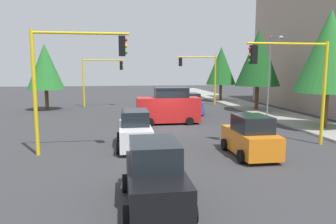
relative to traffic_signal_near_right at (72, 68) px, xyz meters
name	(u,v)px	position (x,y,z in m)	size (l,w,h in m)	color
ground_plane	(171,128)	(-6.00, 5.74, -4.22)	(120.00, 120.00, 0.00)	#353538
sidewalk_kerb	(275,114)	(-11.00, 16.24, -4.14)	(80.00, 4.00, 0.15)	gray
lane_arrow_near	(137,193)	(5.51, 2.74, -4.21)	(2.40, 1.10, 1.10)	silver
traffic_signal_near_right	(72,68)	(0.00, 0.00, 0.00)	(0.36, 4.59, 5.98)	yellow
traffic_signal_far_right	(100,73)	(-20.00, 0.11, -0.45)	(0.36, 4.59, 5.30)	yellow
traffic_signal_far_left	(200,70)	(-20.00, 11.45, -0.17)	(0.36, 4.59, 5.72)	yellow
traffic_signal_near_left	(294,72)	(0.00, 11.43, -0.24)	(0.36, 4.59, 5.62)	yellow
street_lamp_curbside	(271,67)	(-9.61, 14.94, 0.13)	(2.15, 0.28, 7.00)	slate
tree_opposite_side	(45,67)	(-18.00, -5.26, 0.19)	(3.70, 3.70, 6.74)	brown
tree_roadside_far	(221,66)	(-24.00, 15.24, 0.39)	(3.86, 3.86, 7.03)	brown
tree_roadside_near	(329,51)	(-4.00, 16.24, 1.12)	(4.44, 4.44, 8.13)	brown
tree_roadside_mid	(258,58)	(-14.00, 15.74, 1.03)	(4.37, 4.37, 8.00)	brown
delivery_van_red	(169,107)	(-8.00, 5.89, -2.94)	(2.22, 4.80, 2.77)	red
car_blue	(190,104)	(-12.83, 8.62, -3.32)	(3.86, 2.05, 1.98)	blue
car_white	(135,131)	(-0.88, 2.99, -3.32)	(4.11, 1.94, 1.98)	white
car_orange	(250,137)	(1.63, 8.40, -3.32)	(3.67, 1.98, 1.98)	orange
car_black	(155,177)	(6.48, 3.25, -3.32)	(4.02, 1.96, 1.98)	black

